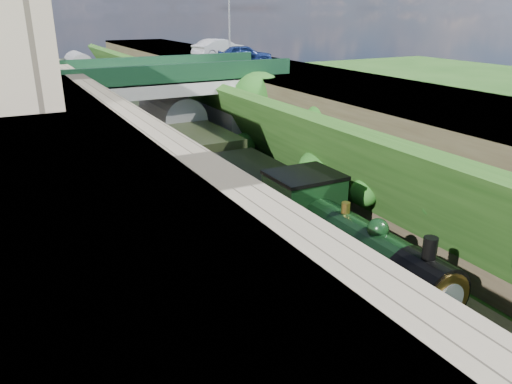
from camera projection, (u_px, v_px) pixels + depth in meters
ground at (408, 377)px, 15.00m from camera, size 160.00×160.00×0.00m
trackbed at (181, 182)px, 31.56m from camera, size 10.00×90.00×0.20m
retaining_wall at (85, 140)px, 27.97m from camera, size 1.00×90.00×7.00m
street_plateau_left at (17, 147)px, 26.44m from camera, size 6.00×90.00×7.00m
street_plateau_right at (308, 120)px, 34.68m from camera, size 8.00×90.00×6.25m
embankment_slope at (261, 138)px, 31.59m from camera, size 4.48×90.00×6.36m
track_left at (150, 185)px, 30.63m from camera, size 2.50×90.00×0.20m
track_right at (199, 177)px, 32.03m from camera, size 2.50×90.00×0.20m
road_bridge at (171, 108)px, 33.91m from camera, size 16.00×6.40×7.25m
tree at (259, 101)px, 33.00m from camera, size 3.60×3.80×6.60m
lamppost at (230, 20)px, 39.98m from camera, size 0.87×0.15×6.00m
car_blue at (245, 54)px, 39.48m from camera, size 4.68×2.97×1.48m
car_silver at (219, 48)px, 44.25m from camera, size 5.33×3.07×1.66m
locomotive at (346, 248)px, 18.86m from camera, size 3.10×10.22×3.83m
tender at (255, 195)px, 25.07m from camera, size 2.70×6.00×3.05m
coach_front at (173, 134)px, 35.37m from camera, size 2.90×18.00×3.70m
coach_middle at (112, 95)px, 50.96m from camera, size 2.90×18.00×3.70m
coach_rear at (80, 75)px, 66.56m from camera, size 2.90×18.00×3.70m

